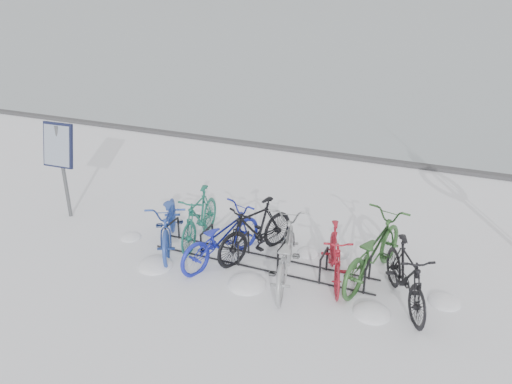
% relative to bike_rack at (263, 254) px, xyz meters
% --- Properties ---
extents(ground, '(900.00, 900.00, 0.00)m').
position_rel_bike_rack_xyz_m(ground, '(0.00, 0.00, -0.18)').
color(ground, white).
rests_on(ground, ground).
extents(quay_edge, '(400.00, 0.25, 0.10)m').
position_rel_bike_rack_xyz_m(quay_edge, '(0.00, 5.90, -0.13)').
color(quay_edge, '#3F3F42').
rests_on(quay_edge, ground).
extents(bike_rack, '(4.00, 0.48, 0.46)m').
position_rel_bike_rack_xyz_m(bike_rack, '(0.00, 0.00, 0.00)').
color(bike_rack, black).
rests_on(bike_rack, ground).
extents(info_board, '(0.67, 0.27, 1.99)m').
position_rel_bike_rack_xyz_m(info_board, '(-4.38, 0.17, 1.25)').
color(info_board, '#595B5E').
rests_on(info_board, ground).
extents(bike_0, '(1.50, 2.06, 1.03)m').
position_rel_bike_rack_xyz_m(bike_0, '(-1.81, -0.05, 0.34)').
color(bike_0, '#2846A0').
rests_on(bike_0, ground).
extents(bike_1, '(0.67, 1.74, 1.02)m').
position_rel_bike_rack_xyz_m(bike_1, '(-1.41, 0.34, 0.33)').
color(bike_1, '#1B6452').
rests_on(bike_1, ground).
extents(bike_2, '(1.23, 1.96, 0.97)m').
position_rel_bike_rack_xyz_m(bike_2, '(-0.71, -0.16, 0.31)').
color(bike_2, '#1C26AC').
rests_on(bike_2, ground).
extents(bike_3, '(1.18, 1.82, 1.06)m').
position_rel_bike_rack_xyz_m(bike_3, '(-0.22, 0.24, 0.35)').
color(bike_3, black).
rests_on(bike_3, ground).
extents(bike_4, '(1.12, 2.08, 1.03)m').
position_rel_bike_rack_xyz_m(bike_4, '(0.50, -0.30, 0.34)').
color(bike_4, '#979B9E').
rests_on(bike_4, ground).
extents(bike_5, '(0.94, 1.65, 0.96)m').
position_rel_bike_rack_xyz_m(bike_5, '(1.26, 0.00, 0.30)').
color(bike_5, maroon).
rests_on(bike_5, ground).
extents(bike_6, '(1.19, 2.18, 1.08)m').
position_rel_bike_rack_xyz_m(bike_6, '(1.80, 0.31, 0.36)').
color(bike_6, '#2D5728').
rests_on(bike_6, ground).
extents(bike_7, '(1.19, 1.75, 1.03)m').
position_rel_bike_rack_xyz_m(bike_7, '(2.40, -0.21, 0.33)').
color(bike_7, black).
rests_on(bike_7, ground).
extents(snow_drifts, '(6.11, 2.20, 0.22)m').
position_rel_bike_rack_xyz_m(snow_drifts, '(0.26, -0.18, -0.18)').
color(snow_drifts, white).
rests_on(snow_drifts, ground).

